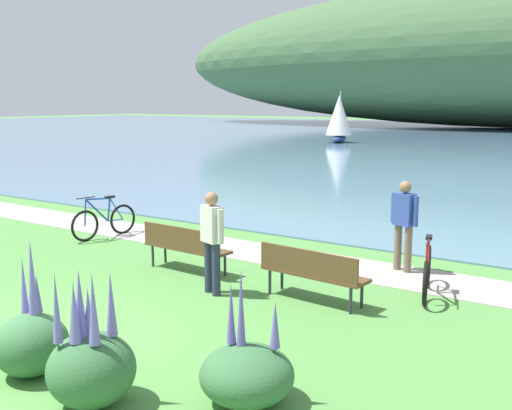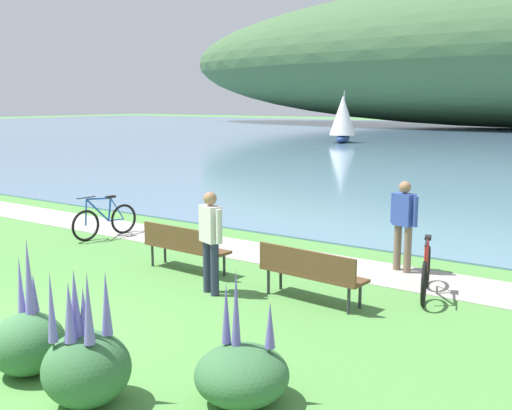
{
  "view_description": "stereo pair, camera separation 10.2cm",
  "coord_description": "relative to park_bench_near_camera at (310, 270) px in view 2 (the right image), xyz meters",
  "views": [
    {
      "loc": [
        6.83,
        -4.14,
        3.17
      ],
      "look_at": [
        -0.25,
        6.26,
        1.0
      ],
      "focal_mm": 42.71,
      "sensor_mm": 36.0,
      "label": 1
    },
    {
      "loc": [
        6.92,
        -4.09,
        3.17
      ],
      "look_at": [
        -0.25,
        6.26,
        1.0
      ],
      "focal_mm": 42.71,
      "sensor_mm": 36.0,
      "label": 2
    }
  ],
  "objects": [
    {
      "name": "echium_bush_closest_to_camera",
      "position": [
        -0.28,
        -4.21,
        -0.07
      ],
      "size": [
        0.93,
        0.93,
        1.5
      ],
      "color": "#386B3D",
      "rests_on": "ground"
    },
    {
      "name": "park_bench_near_camera",
      "position": [
        0.0,
        0.0,
        0.0
      ],
      "size": [
        1.83,
        0.62,
        0.88
      ],
      "color": "brown",
      "rests_on": "ground"
    },
    {
      "name": "echium_bush_mid_cluster",
      "position": [
        1.03,
        -3.25,
        -0.19
      ],
      "size": [
        1.01,
        1.01,
        1.45
      ],
      "color": "#386B3D",
      "rests_on": "ground"
    },
    {
      "name": "shoreline_path",
      "position": [
        -2.33,
        2.16,
        -0.52
      ],
      "size": [
        60.0,
        1.5,
        0.01
      ],
      "primitive_type": "cube",
      "color": "#A39E93",
      "rests_on": "ground"
    },
    {
      "name": "bicycle_leaning_near_bench",
      "position": [
        -6.25,
        1.32,
        -0.12
      ],
      "size": [
        0.26,
        1.77,
        1.01
      ],
      "color": "black",
      "rests_on": "ground"
    },
    {
      "name": "bicycle_beside_path",
      "position": [
        1.4,
        1.36,
        -0.12
      ],
      "size": [
        0.55,
        1.72,
        1.01
      ],
      "color": "black",
      "rests_on": "ground"
    },
    {
      "name": "sailboat_mid_bay",
      "position": [
        -16.14,
        33.15,
        1.32
      ],
      "size": [
        2.44,
        3.39,
        3.84
      ],
      "color": "navy",
      "rests_on": "bay_water"
    },
    {
      "name": "person_at_shoreline",
      "position": [
        0.55,
        2.51,
        0.46
      ],
      "size": [
        0.58,
        0.33,
        1.71
      ],
      "color": "#72604C",
      "rests_on": "ground"
    },
    {
      "name": "park_bench_further_along",
      "position": [
        -2.8,
        0.18,
        0.0
      ],
      "size": [
        1.82,
        0.56,
        0.88
      ],
      "color": "brown",
      "rests_on": "ground"
    },
    {
      "name": "echium_bush_beside_closest",
      "position": [
        -1.44,
        -4.1,
        -0.12
      ],
      "size": [
        0.87,
        0.87,
        1.62
      ],
      "color": "#386B3D",
      "rests_on": "ground"
    },
    {
      "name": "person_on_the_grass",
      "position": [
        -1.57,
        -0.55,
        0.46
      ],
      "size": [
        0.58,
        0.34,
        1.71
      ],
      "color": "#282D47",
      "rests_on": "ground"
    }
  ]
}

